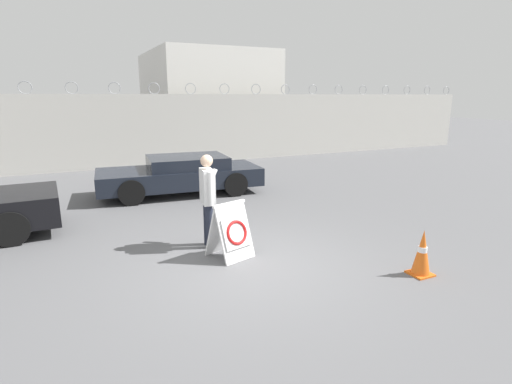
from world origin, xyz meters
name	(u,v)px	position (x,y,z in m)	size (l,w,h in m)	color
ground_plane	(250,268)	(0.00, 0.00, 0.00)	(90.00, 90.00, 0.00)	#5B5B5E
perimeter_wall	(138,131)	(0.00, 11.15, 1.48)	(36.00, 0.30, 3.40)	beige
building_block	(206,101)	(4.72, 16.43, 2.59)	(6.04, 7.40, 5.18)	silver
barricade_sign	(231,230)	(-0.10, 0.59, 0.51)	(0.83, 0.84, 1.03)	white
security_guard	(208,196)	(-0.30, 1.29, 1.02)	(0.44, 0.65, 1.81)	#232838
traffic_cone_near	(422,253)	(2.44, -1.43, 0.38)	(0.35, 0.35, 0.77)	orange
parked_car_rear_sedan	(182,174)	(0.36, 5.77, 0.59)	(4.85, 2.27, 1.12)	black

